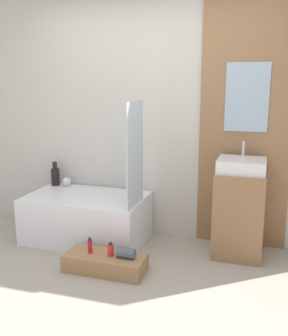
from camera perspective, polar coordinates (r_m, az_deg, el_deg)
name	(u,v)px	position (r m, az deg, el deg)	size (l,w,h in m)	color
ground_plane	(98,307)	(3.15, -6.76, -19.41)	(12.00, 12.00, 0.00)	#A39989
wall_tiled_back	(156,115)	(4.17, 1.68, 7.65)	(4.20, 0.06, 2.60)	beige
wall_wood_accent	(246,117)	(3.97, 14.58, 7.11)	(0.89, 0.04, 2.60)	#8E6642
bathtub	(87,217)	(4.23, -8.29, -7.12)	(1.23, 0.76, 0.48)	white
glass_shower_screen	(135,154)	(3.70, -1.31, 1.97)	(0.01, 0.46, 0.99)	silver
wooden_step_bench	(105,263)	(3.61, -5.64, -13.52)	(0.72, 0.31, 0.15)	#997047
vanity_cabinet	(239,214)	(3.90, 13.63, -6.45)	(0.46, 0.49, 0.82)	#8E6642
sink	(242,165)	(3.78, 14.00, 0.37)	(0.44, 0.40, 0.28)	white
vase_tall_dark	(55,176)	(4.60, -12.75, -1.10)	(0.09, 0.09, 0.27)	black
vase_round_light	(66,182)	(4.54, -11.20, -1.97)	(0.10, 0.10, 0.10)	silver
bottle_soap_primary	(90,246)	(3.61, -7.84, -11.16)	(0.04, 0.04, 0.14)	#B21928
bottle_soap_secondary	(111,250)	(3.54, -4.86, -11.74)	(0.05, 0.05, 0.12)	red
towel_roll	(126,253)	(3.49, -2.61, -12.22)	(0.09, 0.09, 0.16)	#4C5666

